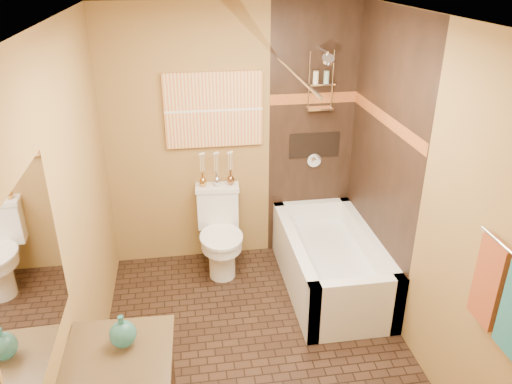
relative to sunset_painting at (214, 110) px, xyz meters
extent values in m
plane|color=black|center=(0.17, -1.48, -1.55)|extent=(3.00, 3.00, 0.00)
cube|color=olive|center=(-1.03, -1.48, -0.30)|extent=(0.02, 3.00, 2.50)
cube|color=olive|center=(1.37, -1.48, -0.30)|extent=(0.02, 3.00, 2.50)
cube|color=olive|center=(0.17, 0.02, -0.30)|extent=(2.40, 0.02, 2.50)
cube|color=olive|center=(0.17, -2.98, -0.30)|extent=(2.40, 0.02, 2.50)
plane|color=silver|center=(0.17, -1.48, 0.95)|extent=(3.00, 3.00, 0.00)
cube|color=black|center=(0.95, 0.01, -0.30)|extent=(0.85, 0.01, 2.50)
cube|color=black|center=(1.36, -0.73, -0.30)|extent=(0.01, 1.50, 2.50)
cube|color=maroon|center=(0.95, 0.00, 0.07)|extent=(0.85, 0.01, 0.10)
cube|color=maroon|center=(1.35, -0.73, 0.07)|extent=(0.01, 1.50, 0.10)
cube|color=black|center=(0.97, 0.01, -0.40)|extent=(0.50, 0.01, 0.25)
cylinder|color=silver|center=(0.97, -0.12, 0.53)|extent=(0.02, 0.26, 0.02)
cylinder|color=silver|center=(0.97, -0.28, 0.48)|extent=(0.11, 0.11, 0.09)
cylinder|color=silver|center=(0.97, -0.01, -0.55)|extent=(0.14, 0.02, 0.14)
cylinder|color=silver|center=(0.57, -0.73, 0.47)|extent=(0.03, 1.55, 0.03)
cube|color=#94361B|center=(1.33, -2.40, -0.37)|extent=(0.05, 0.22, 0.52)
cube|color=#CF6B30|center=(0.00, 0.00, 0.00)|extent=(0.90, 0.04, 0.70)
cube|color=white|center=(-1.01, -2.48, -0.05)|extent=(0.01, 1.00, 0.90)
cube|color=white|center=(0.97, -1.43, -1.27)|extent=(0.80, 0.10, 0.55)
cube|color=white|center=(0.97, -0.03, -1.27)|extent=(0.80, 0.10, 0.55)
cube|color=white|center=(0.62, -0.73, -1.27)|extent=(0.10, 1.50, 0.55)
cube|color=white|center=(1.32, -0.73, -1.27)|extent=(0.10, 1.50, 0.55)
cube|color=white|center=(0.97, -0.73, -1.38)|extent=(0.64, 1.34, 0.35)
cube|color=white|center=(0.00, -0.09, -0.97)|extent=(0.41, 0.21, 0.40)
cube|color=white|center=(0.00, -0.09, -0.75)|extent=(0.43, 0.23, 0.04)
cylinder|color=white|center=(0.00, -0.40, -1.35)|extent=(0.25, 0.25, 0.40)
cylinder|color=white|center=(0.00, -0.40, -1.17)|extent=(0.39, 0.39, 0.10)
cylinder|color=white|center=(0.00, -0.40, -1.12)|extent=(0.41, 0.41, 0.03)
cube|color=black|center=(-0.74, -2.48, -0.71)|extent=(0.63, 1.00, 0.04)
camera|label=1|loc=(-0.31, -4.46, 1.27)|focal=35.00mm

